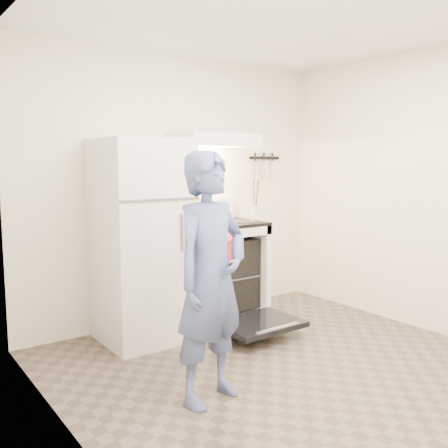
# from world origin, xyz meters

# --- Properties ---
(floor) EXTENTS (3.60, 3.60, 0.00)m
(floor) POSITION_xyz_m (0.00, 0.00, 0.00)
(floor) COLOR brown
(floor) RESTS_ON ground
(back_wall) EXTENTS (3.20, 0.02, 2.50)m
(back_wall) POSITION_xyz_m (0.00, 1.80, 1.25)
(back_wall) COLOR beige
(back_wall) RESTS_ON ground
(refrigerator) EXTENTS (0.70, 0.70, 1.70)m
(refrigerator) POSITION_xyz_m (-0.58, 1.45, 0.85)
(refrigerator) COLOR silver
(refrigerator) RESTS_ON floor
(stove_body) EXTENTS (0.76, 0.65, 0.92)m
(stove_body) POSITION_xyz_m (0.23, 1.48, 0.46)
(stove_body) COLOR silver
(stove_body) RESTS_ON floor
(cooktop) EXTENTS (0.76, 0.65, 0.03)m
(cooktop) POSITION_xyz_m (0.23, 1.48, 0.94)
(cooktop) COLOR black
(cooktop) RESTS_ON stove_body
(backsplash) EXTENTS (0.76, 0.07, 0.20)m
(backsplash) POSITION_xyz_m (0.23, 1.76, 1.05)
(backsplash) COLOR silver
(backsplash) RESTS_ON cooktop
(oven_door) EXTENTS (0.70, 0.54, 0.04)m
(oven_door) POSITION_xyz_m (0.23, 0.88, 0.12)
(oven_door) COLOR black
(oven_door) RESTS_ON floor
(oven_rack) EXTENTS (0.60, 0.52, 0.01)m
(oven_rack) POSITION_xyz_m (0.23, 1.48, 0.44)
(oven_rack) COLOR slate
(oven_rack) RESTS_ON stove_body
(range_hood) EXTENTS (0.76, 0.50, 0.12)m
(range_hood) POSITION_xyz_m (0.23, 1.55, 1.71)
(range_hood) COLOR silver
(range_hood) RESTS_ON back_wall
(knife_strip) EXTENTS (0.40, 0.02, 0.03)m
(knife_strip) POSITION_xyz_m (1.05, 1.79, 1.55)
(knife_strip) COLOR black
(knife_strip) RESTS_ON back_wall
(pizza_stone) EXTENTS (0.32, 0.32, 0.02)m
(pizza_stone) POSITION_xyz_m (0.21, 1.56, 0.45)
(pizza_stone) COLOR #856447
(pizza_stone) RESTS_ON oven_rack
(tea_kettle) EXTENTS (0.24, 0.20, 0.29)m
(tea_kettle) POSITION_xyz_m (-0.04, 1.63, 1.10)
(tea_kettle) COLOR silver
(tea_kettle) RESTS_ON cooktop
(utensil_jar) EXTENTS (0.11, 0.11, 0.13)m
(utensil_jar) POSITION_xyz_m (0.50, 1.26, 1.05)
(utensil_jar) COLOR silver
(utensil_jar) RESTS_ON cooktop
(person) EXTENTS (0.65, 0.50, 1.58)m
(person) POSITION_xyz_m (-0.73, 0.20, 0.79)
(person) COLOR #364C6D
(person) RESTS_ON floor
(dutch_oven) EXTENTS (0.38, 0.31, 0.24)m
(dutch_oven) POSITION_xyz_m (-0.42, 0.60, 0.89)
(dutch_oven) COLOR red
(dutch_oven) RESTS_ON person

